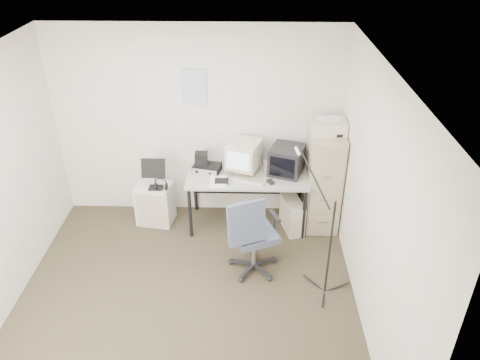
{
  "coord_description": "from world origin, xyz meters",
  "views": [
    {
      "loc": [
        0.65,
        -3.58,
        3.63
      ],
      "look_at": [
        0.55,
        0.95,
        0.95
      ],
      "focal_mm": 35.0,
      "sensor_mm": 36.0,
      "label": 1
    }
  ],
  "objects_px": {
    "desk": "(247,199)",
    "filing_cabinet": "(323,180)",
    "office_chair": "(254,233)",
    "side_cart": "(155,203)"
  },
  "relations": [
    {
      "from": "filing_cabinet",
      "to": "desk",
      "type": "xyz_separation_m",
      "value": [
        -0.95,
        -0.03,
        -0.29
      ]
    },
    {
      "from": "filing_cabinet",
      "to": "desk",
      "type": "relative_size",
      "value": 0.87
    },
    {
      "from": "filing_cabinet",
      "to": "side_cart",
      "type": "height_order",
      "value": "filing_cabinet"
    },
    {
      "from": "desk",
      "to": "filing_cabinet",
      "type": "bearing_deg",
      "value": 1.81
    },
    {
      "from": "office_chair",
      "to": "side_cart",
      "type": "xyz_separation_m",
      "value": [
        -1.28,
        0.91,
        -0.23
      ]
    },
    {
      "from": "side_cart",
      "to": "desk",
      "type": "bearing_deg",
      "value": 8.01
    },
    {
      "from": "desk",
      "to": "side_cart",
      "type": "distance_m",
      "value": 1.2
    },
    {
      "from": "side_cart",
      "to": "filing_cabinet",
      "type": "bearing_deg",
      "value": 9.28
    },
    {
      "from": "desk",
      "to": "office_chair",
      "type": "height_order",
      "value": "office_chair"
    },
    {
      "from": "office_chair",
      "to": "side_cart",
      "type": "bearing_deg",
      "value": 121.64
    }
  ]
}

